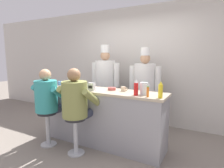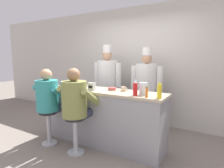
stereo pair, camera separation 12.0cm
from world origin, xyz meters
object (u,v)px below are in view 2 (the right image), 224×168
at_px(water_pitcher_clear, 143,89).
at_px(diner_seated_olive, 76,101).
at_px(napkin_dispenser_chrome, 92,87).
at_px(cook_in_whites_far, 146,86).
at_px(ketchup_bottle_red, 135,88).
at_px(breakfast_plate, 90,88).
at_px(coffee_mug_blue, 62,83).
at_px(cereal_bowl, 112,89).
at_px(cook_in_whites_near, 107,81).
at_px(coffee_mug_tan, 123,89).
at_px(hot_sauce_bottle_orange, 147,92).
at_px(mustard_bottle_yellow, 159,90).
at_px(diner_seated_teal, 49,98).

distance_m(water_pitcher_clear, diner_seated_olive, 1.08).
xyz_separation_m(napkin_dispenser_chrome, cook_in_whites_far, (0.55, 1.15, -0.09)).
distance_m(ketchup_bottle_red, napkin_dispenser_chrome, 0.81).
bearing_deg(breakfast_plate, coffee_mug_blue, 175.61).
relative_size(cereal_bowl, cook_in_whites_far, 0.08).
bearing_deg(coffee_mug_blue, cook_in_whites_near, 57.99).
bearing_deg(ketchup_bottle_red, napkin_dispenser_chrome, -179.48).
relative_size(cereal_bowl, coffee_mug_blue, 1.01).
height_order(coffee_mug_tan, cook_in_whites_near, cook_in_whites_near).
xyz_separation_m(hot_sauce_bottle_orange, cereal_bowl, (-0.72, 0.24, -0.05)).
bearing_deg(water_pitcher_clear, breakfast_plate, 177.46).
xyz_separation_m(breakfast_plate, coffee_mug_tan, (0.66, 0.05, 0.02)).
height_order(hot_sauce_bottle_orange, coffee_mug_tan, hot_sauce_bottle_orange).
height_order(diner_seated_olive, cook_in_whites_far, cook_in_whites_far).
bearing_deg(coffee_mug_tan, mustard_bottle_yellow, -17.79).
xyz_separation_m(cereal_bowl, napkin_dispenser_chrome, (-0.28, -0.22, 0.04)).
height_order(ketchup_bottle_red, cereal_bowl, ketchup_bottle_red).
distance_m(coffee_mug_tan, diner_seated_olive, 0.80).
height_order(ketchup_bottle_red, coffee_mug_tan, ketchup_bottle_red).
bearing_deg(ketchup_bottle_red, coffee_mug_blue, 173.04).
bearing_deg(mustard_bottle_yellow, water_pitcher_clear, 156.69).
relative_size(coffee_mug_tan, diner_seated_olive, 0.09).
relative_size(coffee_mug_blue, cook_in_whites_far, 0.08).
distance_m(breakfast_plate, diner_seated_teal, 0.74).
bearing_deg(cook_in_whites_far, coffee_mug_blue, -147.63).
bearing_deg(coffee_mug_blue, cook_in_whites_far, 32.37).
xyz_separation_m(ketchup_bottle_red, coffee_mug_tan, (-0.30, 0.20, -0.07)).
relative_size(ketchup_bottle_red, diner_seated_teal, 0.18).
distance_m(cereal_bowl, coffee_mug_blue, 1.20).
xyz_separation_m(hot_sauce_bottle_orange, napkin_dispenser_chrome, (-1.00, 0.03, -0.01)).
bearing_deg(cereal_bowl, cook_in_whites_near, 126.62).
distance_m(ketchup_bottle_red, cereal_bowl, 0.57).
bearing_deg(napkin_dispenser_chrome, hot_sauce_bottle_orange, -1.68).
bearing_deg(coffee_mug_blue, mustard_bottle_yellow, -6.17).
xyz_separation_m(diner_seated_teal, cook_in_whites_far, (1.24, 1.48, 0.12)).
relative_size(breakfast_plate, cereal_bowl, 1.87).
distance_m(coffee_mug_tan, cook_in_whites_near, 1.25).
distance_m(napkin_dispenser_chrome, diner_seated_olive, 0.39).
relative_size(cereal_bowl, diner_seated_olive, 0.10).
bearing_deg(cook_in_whites_near, ketchup_bottle_red, -42.64).
bearing_deg(napkin_dispenser_chrome, breakfast_plate, 134.05).
distance_m(water_pitcher_clear, cook_in_whites_far, 1.10).
height_order(diner_seated_teal, diner_seated_olive, diner_seated_olive).
relative_size(mustard_bottle_yellow, hot_sauce_bottle_orange, 1.55).
xyz_separation_m(hot_sauce_bottle_orange, cook_in_whites_far, (-0.45, 1.18, -0.10)).
bearing_deg(cereal_bowl, coffee_mug_blue, 179.86).
xyz_separation_m(napkin_dispenser_chrome, diner_seated_teal, (-0.69, -0.33, -0.21)).
relative_size(coffee_mug_tan, cook_in_whites_near, 0.07).
height_order(water_pitcher_clear, napkin_dispenser_chrome, water_pitcher_clear).
distance_m(diner_seated_olive, cook_in_whites_far, 1.61).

